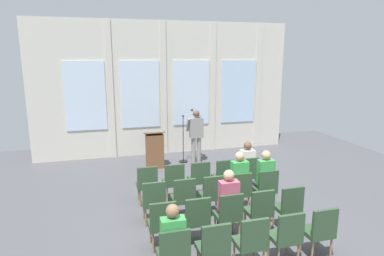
% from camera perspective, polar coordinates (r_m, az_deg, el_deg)
% --- Properties ---
extents(ground_plane, '(14.69, 14.69, 0.00)m').
position_cam_1_polar(ground_plane, '(6.87, 5.28, -17.22)').
color(ground_plane, '#4C4C51').
extents(rear_partition, '(8.86, 0.14, 4.54)m').
position_cam_1_polar(rear_partition, '(11.49, -4.27, 6.64)').
color(rear_partition, beige).
rests_on(rear_partition, ground).
extents(speaker, '(0.51, 0.69, 1.71)m').
position_cam_1_polar(speaker, '(10.54, 0.68, -0.78)').
color(speaker, gray).
rests_on(speaker, ground).
extents(mic_stand, '(0.28, 0.28, 1.55)m').
position_cam_1_polar(mic_stand, '(10.77, -1.52, -4.15)').
color(mic_stand, black).
rests_on(mic_stand, ground).
extents(lectern, '(0.60, 0.48, 1.16)m').
position_cam_1_polar(lectern, '(10.27, -6.44, -3.77)').
color(lectern, brown).
rests_on(lectern, ground).
extents(chair_r0_c0, '(0.46, 0.44, 0.94)m').
position_cam_1_polar(chair_r0_c0, '(7.79, -7.75, -9.27)').
color(chair_r0_c0, olive).
rests_on(chair_r0_c0, ground).
extents(chair_r0_c1, '(0.46, 0.44, 0.94)m').
position_cam_1_polar(chair_r0_c1, '(7.89, -3.17, -8.89)').
color(chair_r0_c1, olive).
rests_on(chair_r0_c1, ground).
extents(chair_r0_c2, '(0.46, 0.44, 0.94)m').
position_cam_1_polar(chair_r0_c2, '(8.03, 1.27, -8.47)').
color(chair_r0_c2, olive).
rests_on(chair_r0_c2, ground).
extents(chair_r0_c3, '(0.46, 0.44, 0.94)m').
position_cam_1_polar(chair_r0_c3, '(8.22, 5.51, -8.02)').
color(chair_r0_c3, olive).
rests_on(chair_r0_c3, ground).
extents(chair_r0_c4, '(0.46, 0.44, 0.94)m').
position_cam_1_polar(chair_r0_c4, '(8.46, 9.53, -7.56)').
color(chair_r0_c4, olive).
rests_on(chair_r0_c4, ground).
extents(audience_r0_c4, '(0.36, 0.39, 1.32)m').
position_cam_1_polar(audience_r0_c4, '(8.46, 9.34, -6.13)').
color(audience_r0_c4, '#2D2D33').
rests_on(audience_r0_c4, ground).
extents(chair_r1_c0, '(0.46, 0.44, 0.94)m').
position_cam_1_polar(chair_r1_c0, '(6.91, -6.64, -12.11)').
color(chair_r1_c0, olive).
rests_on(chair_r1_c0, ground).
extents(chair_r1_c1, '(0.46, 0.44, 0.94)m').
position_cam_1_polar(chair_r1_c1, '(7.02, -1.46, -11.62)').
color(chair_r1_c1, olive).
rests_on(chair_r1_c1, ground).
extents(chair_r1_c2, '(0.46, 0.44, 0.94)m').
position_cam_1_polar(chair_r1_c2, '(7.19, 3.50, -11.07)').
color(chair_r1_c2, olive).
rests_on(chair_r1_c2, ground).
extents(chair_r1_c3, '(0.46, 0.44, 0.94)m').
position_cam_1_polar(chair_r1_c3, '(7.40, 8.19, -10.46)').
color(chair_r1_c3, olive).
rests_on(chair_r1_c3, ground).
extents(audience_r1_c3, '(0.36, 0.39, 1.38)m').
position_cam_1_polar(audience_r1_c3, '(7.38, 8.00, -8.61)').
color(audience_r1_c3, '#2D2D33').
rests_on(audience_r1_c3, ground).
extents(chair_r1_c4, '(0.46, 0.44, 0.94)m').
position_cam_1_polar(chair_r1_c4, '(7.66, 12.57, -9.84)').
color(chair_r1_c4, olive).
rests_on(chair_r1_c4, ground).
extents(audience_r1_c4, '(0.36, 0.39, 1.36)m').
position_cam_1_polar(audience_r1_c4, '(7.65, 12.37, -8.12)').
color(audience_r1_c4, '#2D2D33').
rests_on(audience_r1_c4, ground).
extents(chair_r2_c0, '(0.46, 0.44, 0.94)m').
position_cam_1_polar(chair_r2_c0, '(6.06, -5.18, -15.76)').
color(chair_r2_c0, olive).
rests_on(chair_r2_c0, ground).
extents(chair_r2_c1, '(0.46, 0.44, 0.94)m').
position_cam_1_polar(chair_r2_c1, '(6.19, 0.76, -15.10)').
color(chair_r2_c1, olive).
rests_on(chair_r2_c1, ground).
extents(chair_r2_c2, '(0.46, 0.44, 0.94)m').
position_cam_1_polar(chair_r2_c2, '(6.37, 6.37, -14.32)').
color(chair_r2_c2, olive).
rests_on(chair_r2_c2, ground).
extents(audience_r2_c2, '(0.36, 0.39, 1.36)m').
position_cam_1_polar(audience_r2_c2, '(6.35, 6.15, -12.27)').
color(audience_r2_c2, '#2D2D33').
rests_on(audience_r2_c2, ground).
extents(chair_r2_c3, '(0.46, 0.44, 0.94)m').
position_cam_1_polar(chair_r2_c3, '(6.61, 11.58, -13.47)').
color(chair_r2_c3, olive).
rests_on(chair_r2_c3, ground).
extents(chair_r2_c4, '(0.46, 0.44, 0.94)m').
position_cam_1_polar(chair_r2_c4, '(6.90, 16.36, -12.59)').
color(chair_r2_c4, olive).
rests_on(chair_r2_c4, ground).
extents(chair_r3_c0, '(0.46, 0.44, 0.94)m').
position_cam_1_polar(chair_r3_c0, '(5.25, -3.17, -20.56)').
color(chair_r3_c0, olive).
rests_on(chair_r3_c0, ground).
extents(audience_r3_c0, '(0.36, 0.39, 1.28)m').
position_cam_1_polar(audience_r3_c0, '(5.23, -3.40, -18.45)').
color(audience_r3_c0, '#2D2D33').
rests_on(audience_r3_c0, ground).
extents(chair_r3_c1, '(0.46, 0.44, 0.94)m').
position_cam_1_polar(chair_r3_c1, '(5.39, 3.77, -19.58)').
color(chair_r3_c1, olive).
rests_on(chair_r3_c1, ground).
extents(chair_r3_c2, '(0.46, 0.44, 0.94)m').
position_cam_1_polar(chair_r3_c2, '(5.60, 10.18, -18.43)').
color(chair_r3_c2, olive).
rests_on(chair_r3_c2, ground).
extents(chair_r3_c3, '(0.46, 0.44, 0.94)m').
position_cam_1_polar(chair_r3_c3, '(5.88, 15.98, -17.19)').
color(chair_r3_c3, olive).
rests_on(chair_r3_c3, ground).
extents(chair_r3_c4, '(0.46, 0.44, 0.94)m').
position_cam_1_polar(chair_r3_c4, '(6.20, 21.16, -15.92)').
color(chair_r3_c4, olive).
rests_on(chair_r3_c4, ground).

